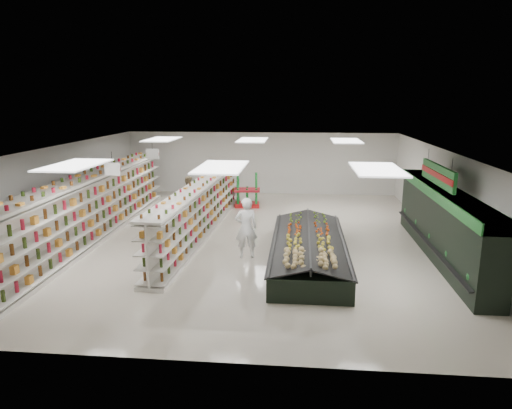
# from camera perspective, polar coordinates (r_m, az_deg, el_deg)

# --- Properties ---
(floor) EXTENTS (16.00, 16.00, 0.00)m
(floor) POSITION_cam_1_polar(r_m,az_deg,el_deg) (16.55, -1.85, -4.14)
(floor) COLOR beige
(floor) RESTS_ON ground
(ceiling) EXTENTS (14.00, 16.00, 0.02)m
(ceiling) POSITION_cam_1_polar(r_m,az_deg,el_deg) (15.90, -1.93, 6.94)
(ceiling) COLOR white
(ceiling) RESTS_ON wall_back
(wall_back) EXTENTS (14.00, 0.02, 3.20)m
(wall_back) POSITION_cam_1_polar(r_m,az_deg,el_deg) (23.99, 0.53, 5.19)
(wall_back) COLOR silver
(wall_back) RESTS_ON floor
(wall_front) EXTENTS (14.00, 0.02, 3.20)m
(wall_front) POSITION_cam_1_polar(r_m,az_deg,el_deg) (8.60, -8.72, -9.67)
(wall_front) COLOR silver
(wall_front) RESTS_ON floor
(wall_left) EXTENTS (0.02, 16.00, 3.20)m
(wall_left) POSITION_cam_1_polar(r_m,az_deg,el_deg) (18.39, -24.09, 1.59)
(wall_left) COLOR silver
(wall_left) RESTS_ON floor
(wall_right) EXTENTS (0.02, 16.00, 3.20)m
(wall_right) POSITION_cam_1_polar(r_m,az_deg,el_deg) (16.78, 22.55, 0.73)
(wall_right) COLOR silver
(wall_right) RESTS_ON floor
(produce_wall_case) EXTENTS (0.93, 8.00, 2.20)m
(produce_wall_case) POSITION_cam_1_polar(r_m,az_deg,el_deg) (15.33, 22.36, -1.74)
(produce_wall_case) COLOR black
(produce_wall_case) RESTS_ON floor
(aisle_sign_near) EXTENTS (0.52, 0.06, 0.75)m
(aisle_sign_near) POSITION_cam_1_polar(r_m,az_deg,el_deg) (15.02, -17.50, 4.25)
(aisle_sign_near) COLOR white
(aisle_sign_near) RESTS_ON ceiling
(aisle_sign_far) EXTENTS (0.52, 0.06, 0.75)m
(aisle_sign_far) POSITION_cam_1_polar(r_m,az_deg,el_deg) (18.74, -12.80, 6.18)
(aisle_sign_far) COLOR white
(aisle_sign_far) RESTS_ON ceiling
(hortifruti_banner) EXTENTS (0.12, 3.20, 0.95)m
(hortifruti_banner) POSITION_cam_1_polar(r_m,az_deg,el_deg) (14.97, 21.78, 3.50)
(hortifruti_banner) COLOR #1F752B
(hortifruti_banner) RESTS_ON ceiling
(gondola_left) EXTENTS (1.15, 13.31, 2.31)m
(gondola_left) POSITION_cam_1_polar(r_m,az_deg,el_deg) (17.14, -19.78, -0.65)
(gondola_left) COLOR white
(gondola_left) RESTS_ON floor
(gondola_center) EXTENTS (1.32, 10.93, 1.89)m
(gondola_center) POSITION_cam_1_polar(r_m,az_deg,el_deg) (17.00, -6.82, -0.73)
(gondola_center) COLOR white
(gondola_center) RESTS_ON floor
(produce_island) EXTENTS (2.30, 6.28, 0.94)m
(produce_island) POSITION_cam_1_polar(r_m,az_deg,el_deg) (14.21, 6.59, -5.37)
(produce_island) COLOR black
(produce_island) RESTS_ON floor
(soda_endcap) EXTENTS (1.23, 0.89, 1.50)m
(soda_endcap) POSITION_cam_1_polar(r_m,az_deg,el_deg) (21.06, -1.11, 1.65)
(soda_endcap) COLOR red
(soda_endcap) RESTS_ON floor
(shopper_main) EXTENTS (0.80, 0.63, 1.94)m
(shopper_main) POSITION_cam_1_polar(r_m,az_deg,el_deg) (14.26, -1.25, -2.94)
(shopper_main) COLOR white
(shopper_main) RESTS_ON floor
(shopper_background) EXTENTS (0.54, 0.80, 1.56)m
(shopper_background) POSITION_cam_1_polar(r_m,az_deg,el_deg) (20.50, -8.31, 1.36)
(shopper_background) COLOR tan
(shopper_background) RESTS_ON floor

